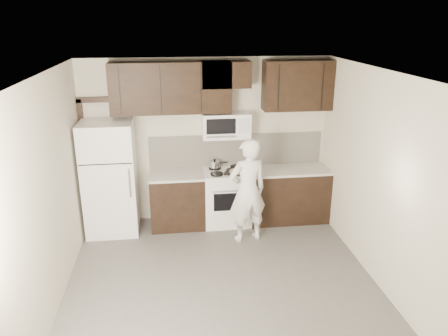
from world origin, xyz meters
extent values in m
plane|color=#565350|center=(0.00, 0.00, 0.00)|extent=(4.50, 4.50, 0.00)
plane|color=beige|center=(0.00, 2.25, 1.35)|extent=(4.00, 0.00, 4.00)
plane|color=white|center=(0.00, 0.00, 2.70)|extent=(4.50, 4.50, 0.00)
cube|color=black|center=(-0.52, 1.94, 0.43)|extent=(0.87, 0.62, 0.87)
cube|color=black|center=(1.34, 1.94, 0.43)|extent=(1.32, 0.62, 0.87)
cube|color=beige|center=(-0.52, 1.94, 0.89)|extent=(0.87, 0.64, 0.04)
cube|color=beige|center=(1.34, 1.94, 0.89)|extent=(1.32, 0.64, 0.04)
cube|color=white|center=(0.30, 1.94, 0.45)|extent=(0.76, 0.62, 0.89)
cube|color=white|center=(0.30, 1.94, 0.90)|extent=(0.76, 0.62, 0.02)
cube|color=black|center=(0.30, 1.63, 0.50)|extent=(0.50, 0.01, 0.30)
cylinder|color=silver|center=(0.30, 1.60, 0.70)|extent=(0.55, 0.02, 0.02)
cylinder|color=black|center=(0.12, 1.79, 0.93)|extent=(0.20, 0.20, 0.03)
cylinder|color=black|center=(0.48, 1.79, 0.93)|extent=(0.20, 0.20, 0.03)
cylinder|color=black|center=(0.12, 2.09, 0.93)|extent=(0.20, 0.20, 0.03)
cylinder|color=black|center=(0.48, 2.09, 0.93)|extent=(0.20, 0.20, 0.03)
cube|color=beige|center=(0.50, 2.24, 1.18)|extent=(2.90, 0.02, 0.54)
cube|color=black|center=(-0.55, 2.08, 2.26)|extent=(1.85, 0.35, 0.78)
cube|color=black|center=(1.45, 2.08, 2.26)|extent=(1.10, 0.35, 0.78)
cube|color=black|center=(0.30, 2.08, 2.45)|extent=(0.76, 0.35, 0.40)
cube|color=white|center=(0.30, 2.06, 1.65)|extent=(0.76, 0.38, 0.40)
cube|color=black|center=(0.20, 1.86, 1.68)|extent=(0.46, 0.01, 0.24)
cube|color=silver|center=(0.56, 1.86, 1.68)|extent=(0.18, 0.01, 0.24)
cylinder|color=silver|center=(0.20, 1.84, 1.52)|extent=(0.46, 0.02, 0.02)
cube|color=white|center=(-1.55, 1.89, 0.90)|extent=(0.80, 0.72, 1.80)
cube|color=black|center=(-1.55, 1.53, 1.25)|extent=(0.77, 0.01, 0.02)
cylinder|color=silver|center=(-1.22, 1.50, 0.95)|extent=(0.03, 0.03, 0.45)
cube|color=black|center=(-1.96, 2.21, 1.05)|extent=(0.08, 0.08, 2.10)
cube|color=black|center=(-1.75, 2.21, 2.08)|extent=(0.50, 0.08, 0.08)
cylinder|color=silver|center=(0.12, 2.09, 0.98)|extent=(0.18, 0.18, 0.14)
sphere|color=black|center=(0.12, 2.09, 1.06)|extent=(0.04, 0.04, 0.04)
cylinder|color=black|center=(0.25, 2.11, 1.00)|extent=(0.17, 0.05, 0.02)
cube|color=black|center=(0.46, 1.83, 0.92)|extent=(0.48, 0.42, 0.02)
cylinder|color=beige|center=(0.46, 1.83, 0.94)|extent=(0.35, 0.35, 0.02)
imported|color=white|center=(0.53, 1.31, 0.81)|extent=(0.67, 0.52, 1.63)
camera|label=1|loc=(-0.60, -4.68, 3.30)|focal=35.00mm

